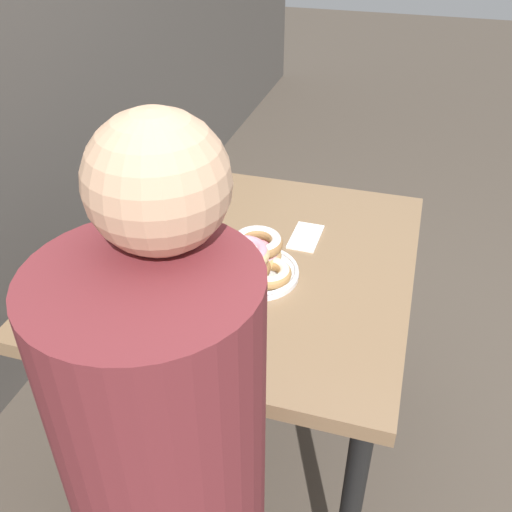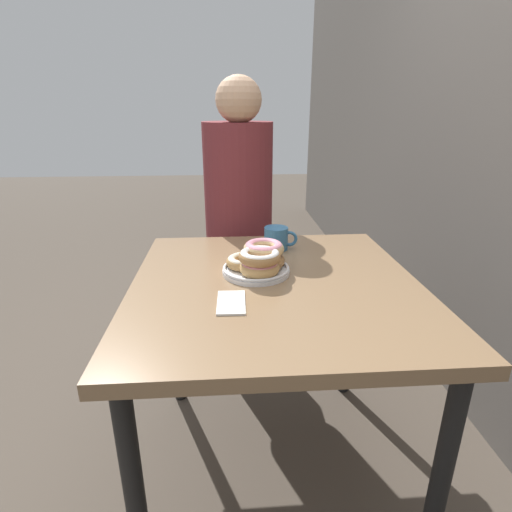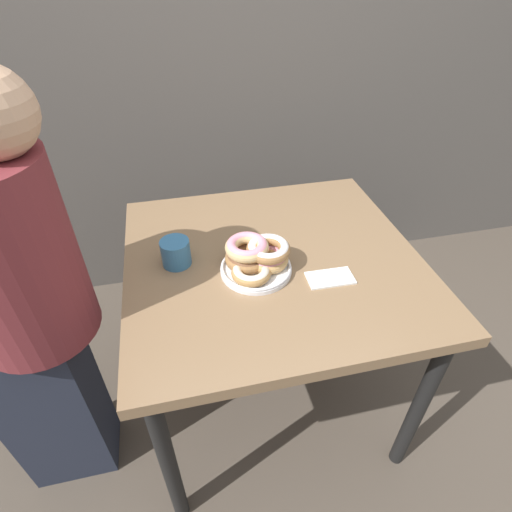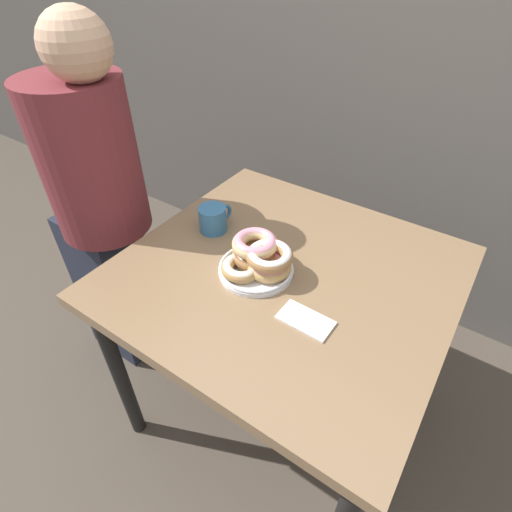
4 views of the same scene
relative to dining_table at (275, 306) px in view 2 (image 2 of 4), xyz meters
name	(u,v)px [view 2 (image 2 of 4)]	position (x,y,z in m)	size (l,w,h in m)	color
ground_plane	(214,468)	(0.00, -0.22, -0.68)	(14.00, 14.00, 0.00)	#4C4238
dining_table	(275,306)	(0.00, 0.00, 0.00)	(0.94, 0.89, 0.76)	#846647
donut_plate	(259,260)	(-0.07, -0.05, 0.13)	(0.24, 0.24, 0.10)	white
coffee_mug	(277,238)	(-0.30, 0.04, 0.13)	(0.09, 0.13, 0.09)	teal
person_figure	(238,226)	(-0.72, -0.10, 0.06)	(0.39, 0.31, 1.40)	#232838
napkin	(231,303)	(0.14, -0.14, 0.09)	(0.14, 0.08, 0.01)	white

